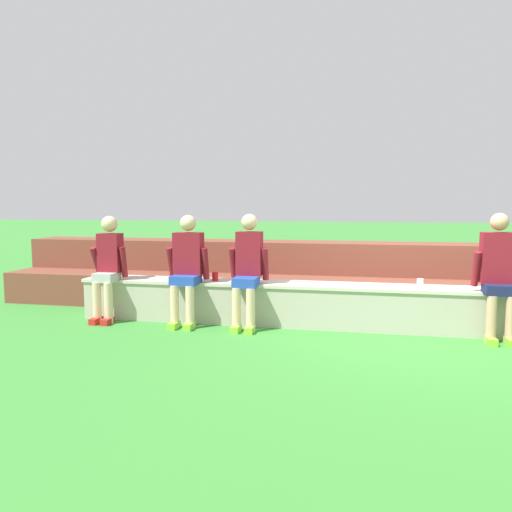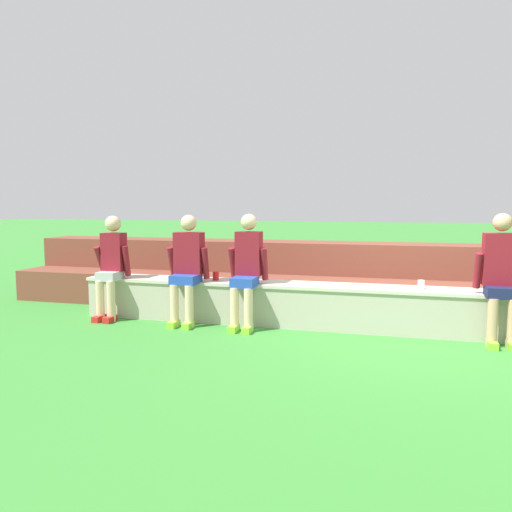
{
  "view_description": "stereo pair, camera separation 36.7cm",
  "coord_description": "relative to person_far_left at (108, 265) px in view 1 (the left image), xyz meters",
  "views": [
    {
      "loc": [
        -0.71,
        -5.99,
        1.57
      ],
      "look_at": [
        -2.0,
        0.24,
        0.9
      ],
      "focal_mm": 34.06,
      "sensor_mm": 36.0,
      "label": 1
    },
    {
      "loc": [
        -0.36,
        -5.9,
        1.57
      ],
      "look_at": [
        -2.0,
        0.24,
        0.9
      ],
      "focal_mm": 34.06,
      "sensor_mm": 36.0,
      "label": 2
    }
  ],
  "objects": [
    {
      "name": "person_center",
      "position": [
        1.93,
        0.03,
        0.01
      ],
      "size": [
        0.51,
        0.6,
        1.45
      ],
      "color": "beige",
      "rests_on": "ground"
    },
    {
      "name": "stone_seating_wall",
      "position": [
        3.99,
        0.27,
        -0.47
      ],
      "size": [
        8.81,
        0.52,
        0.55
      ],
      "color": "#B7AF9E",
      "rests_on": "ground"
    },
    {
      "name": "brick_bleachers",
      "position": [
        3.99,
        1.56,
        -0.36
      ],
      "size": [
        12.45,
        1.43,
        0.98
      ],
      "color": "brown",
      "rests_on": "ground"
    },
    {
      "name": "water_bottle_near_right",
      "position": [
        0.81,
        0.29,
        -0.09
      ],
      "size": [
        0.07,
        0.07,
        0.25
      ],
      "color": "green",
      "rests_on": "stone_seating_wall"
    },
    {
      "name": "plastic_cup_middle",
      "position": [
        1.43,
        0.26,
        -0.15
      ],
      "size": [
        0.08,
        0.08,
        0.12
      ],
      "primitive_type": "cylinder",
      "color": "red",
      "rests_on": "stone_seating_wall"
    },
    {
      "name": "plastic_cup_left_end",
      "position": [
        4.07,
        0.28,
        -0.16
      ],
      "size": [
        0.08,
        0.08,
        0.11
      ],
      "primitive_type": "cylinder",
      "color": "white",
      "rests_on": "stone_seating_wall"
    },
    {
      "name": "person_far_left",
      "position": [
        0.0,
        0.0,
        0.0
      ],
      "size": [
        0.48,
        0.5,
        1.42
      ],
      "color": "beige",
      "rests_on": "ground"
    },
    {
      "name": "person_right_of_center",
      "position": [
        4.9,
        0.04,
        0.04
      ],
      "size": [
        0.55,
        0.51,
        1.48
      ],
      "color": "tan",
      "rests_on": "ground"
    },
    {
      "name": "person_left_of_center",
      "position": [
        1.12,
        -0.01,
        0.01
      ],
      "size": [
        0.55,
        0.52,
        1.44
      ],
      "color": "beige",
      "rests_on": "ground"
    },
    {
      "name": "ground_plane",
      "position": [
        3.99,
        0.03,
        -0.77
      ],
      "size": [
        80.0,
        80.0,
        0.0
      ],
      "primitive_type": "plane",
      "color": "#388433"
    }
  ]
}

